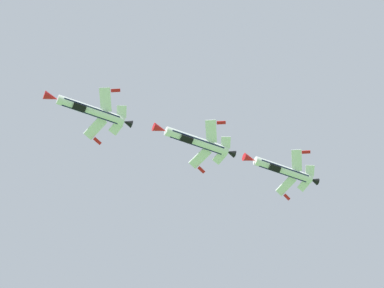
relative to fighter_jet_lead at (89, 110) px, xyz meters
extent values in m
cylinder|color=white|center=(0.22, 0.18, 0.00)|extent=(10.25, 9.06, 1.70)
cube|color=#191E4C|center=(0.38, -0.01, -0.40)|extent=(8.62, 7.62, 1.10)
cone|color=red|center=(-5.24, -4.44, 0.00)|extent=(2.84, 2.75, 1.56)
cone|color=black|center=(5.36, 4.55, 0.00)|extent=(2.10, 2.07, 1.36)
ellipsoid|color=#192333|center=(-2.01, -1.27, 0.54)|extent=(3.42, 3.22, 1.51)
cube|color=black|center=(-1.16, -1.54, -0.69)|extent=(2.57, 2.47, 1.29)
cube|color=white|center=(2.99, -0.44, 1.29)|extent=(2.64, 4.00, 2.37)
cube|color=red|center=(5.00, -1.08, 2.39)|extent=(1.69, 0.93, 0.50)
cube|color=white|center=(0.12, 2.95, -1.44)|extent=(4.12, 3.13, 2.37)
cube|color=red|center=(-0.19, 5.04, -2.55)|extent=(1.15, 1.71, 0.50)
cube|color=white|center=(4.95, 2.49, 0.80)|extent=(2.23, 2.39, 1.29)
cube|color=white|center=(3.27, 4.47, -0.80)|extent=(2.52, 2.41, 1.29)
cube|color=red|center=(3.26, 4.01, 1.54)|extent=(2.97, 2.85, 2.32)
cylinder|color=white|center=(16.01, 11.60, -0.56)|extent=(10.25, 9.06, 1.70)
cube|color=#191E4C|center=(16.14, 11.45, -0.98)|extent=(8.64, 7.65, 0.98)
cone|color=red|center=(10.55, 6.98, -0.56)|extent=(2.84, 2.75, 1.56)
cone|color=black|center=(21.15, 15.97, -0.56)|extent=(2.10, 2.07, 1.36)
ellipsoid|color=#192333|center=(13.82, 10.11, 0.02)|extent=(3.39, 3.19, 1.47)
cube|color=black|center=(14.58, 9.94, -1.29)|extent=(2.55, 2.46, 1.23)
cube|color=white|center=(18.86, 10.89, 0.49)|extent=(2.68, 4.19, 1.99)
cube|color=red|center=(20.94, 10.17, 1.39)|extent=(1.69, 0.93, 0.46)
cube|color=white|center=(15.81, 14.48, -1.76)|extent=(4.31, 3.20, 1.99)
cube|color=red|center=(15.44, 16.65, -2.66)|extent=(1.16, 1.71, 0.46)
cube|color=white|center=(20.79, 13.85, 0.10)|extent=(2.26, 2.49, 1.09)
cube|color=white|center=(19.00, 15.95, -1.21)|extent=(2.61, 2.46, 1.09)
cube|color=red|center=(19.16, 15.30, 1.08)|extent=(2.82, 2.67, 2.43)
cylinder|color=white|center=(29.26, 24.91, 1.60)|extent=(10.25, 9.06, 1.70)
cube|color=#191E4C|center=(29.41, 24.74, 1.18)|extent=(8.63, 7.63, 1.04)
cone|color=red|center=(23.81, 20.29, 1.60)|extent=(2.84, 2.75, 1.56)
cone|color=black|center=(34.41, 29.28, 1.60)|extent=(2.10, 2.07, 1.36)
ellipsoid|color=#192333|center=(27.05, 23.44, 2.16)|extent=(3.41, 3.21, 1.49)
cube|color=black|center=(27.86, 23.22, 0.89)|extent=(2.56, 2.47, 1.26)
cube|color=white|center=(32.08, 24.24, 2.77)|extent=(2.66, 4.11, 2.18)
cube|color=red|center=(34.13, 23.56, 3.77)|extent=(1.69, 0.93, 0.48)
cube|color=white|center=(29.11, 27.74, 0.28)|extent=(4.22, 3.17, 2.18)
cube|color=red|center=(28.77, 29.87, -0.73)|extent=(1.15, 1.71, 0.48)
cube|color=white|center=(34.02, 27.19, 2.32)|extent=(2.25, 2.44, 1.19)
cube|color=white|center=(32.28, 29.23, 0.87)|extent=(2.57, 2.44, 1.19)
cube|color=red|center=(32.36, 28.68, 3.19)|extent=(2.90, 2.76, 2.38)
camera|label=1|loc=(38.37, -69.57, -95.91)|focal=66.83mm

